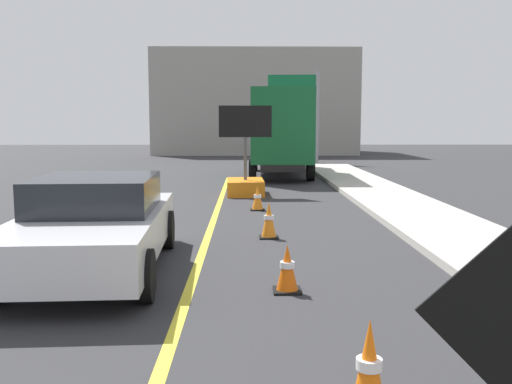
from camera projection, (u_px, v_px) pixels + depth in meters
name	position (u px, v px, depth m)	size (l,w,h in m)	color
lane_center_stripe	(162.00, 369.00, 5.05)	(0.14, 36.00, 0.01)	yellow
arrow_board_trailer	(245.00, 179.00, 17.47)	(1.60, 1.83, 2.70)	orange
box_truck	(280.00, 131.00, 23.41)	(2.62, 7.51, 3.45)	black
pickup_car	(95.00, 224.00, 8.36)	(2.23, 4.71, 1.38)	silver
highway_guide_sign	(303.00, 100.00, 31.14)	(2.78, 0.33, 5.00)	gray
far_building_block	(255.00, 104.00, 42.20)	(14.16, 8.38, 7.21)	gray
traffic_cone_near_sign	(369.00, 372.00, 4.12)	(0.36, 0.36, 0.78)	black
traffic_cone_mid_lane	(287.00, 269.00, 7.35)	(0.36, 0.36, 0.62)	black
traffic_cone_far_lane	(269.00, 220.00, 10.81)	(0.36, 0.36, 0.70)	black
traffic_cone_curbside	(258.00, 198.00, 14.30)	(0.36, 0.36, 0.62)	black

